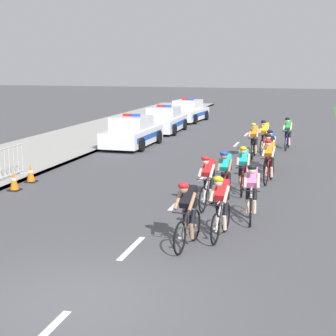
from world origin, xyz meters
TOP-DOWN VIEW (x-y plane):
  - ground_plane at (0.00, 0.00)m, footprint 160.00×160.00m
  - sidewalk_slab at (-8.32, 14.00)m, footprint 5.07×60.00m
  - kerb_edge at (-5.86, 14.00)m, footprint 0.16×60.00m
  - lane_markings_centre at (0.00, 10.83)m, footprint 0.14×25.60m
  - cyclist_lead at (1.17, 3.19)m, footprint 0.45×1.72m
  - cyclist_second at (1.76, 4.02)m, footprint 0.44×1.72m
  - cyclist_third at (2.27, 5.61)m, footprint 0.45×1.72m
  - cyclist_fourth at (0.96, 6.55)m, footprint 0.44×1.72m
  - cyclist_fifth at (1.29, 7.48)m, footprint 0.42×1.72m
  - cyclist_sixth at (1.67, 8.54)m, footprint 0.44×1.72m
  - cyclist_seventh at (2.31, 10.31)m, footprint 0.45×1.72m
  - cyclist_eighth at (2.13, 12.89)m, footprint 0.43×1.72m
  - cyclist_ninth at (2.17, 11.81)m, footprint 0.45×1.72m
  - cyclist_tenth at (1.58, 16.34)m, footprint 0.45×1.72m
  - cyclist_eleventh at (1.26, 15.08)m, footprint 0.42×1.72m
  - cyclist_twelfth at (2.51, 17.88)m, footprint 0.44×1.72m
  - police_car_nearest at (-4.73, 16.76)m, footprint 2.04×4.42m
  - police_car_second at (-4.73, 22.48)m, footprint 2.07×4.44m
  - police_car_third at (-4.73, 28.59)m, footprint 2.25×4.52m
  - crowd_barrier_rear at (-6.22, 7.94)m, footprint 0.52×2.32m
  - traffic_cone_near at (-5.37, 7.06)m, footprint 0.36×0.36m
  - traffic_cone_mid at (-5.48, 8.31)m, footprint 0.36×0.36m

SIDE VIEW (x-z plane):
  - ground_plane at x=0.00m, z-range 0.00..0.00m
  - lane_markings_centre at x=0.00m, z-range 0.00..0.01m
  - sidewalk_slab at x=-8.32m, z-range 0.00..0.12m
  - kerb_edge at x=-5.86m, z-range 0.00..0.13m
  - traffic_cone_near at x=-5.37m, z-range -0.01..0.63m
  - traffic_cone_mid at x=-5.48m, z-range -0.01..0.63m
  - crowd_barrier_rear at x=-6.22m, z-range 0.11..1.18m
  - police_car_nearest at x=-4.73m, z-range -0.12..1.48m
  - police_car_second at x=-4.73m, z-range -0.12..1.48m
  - police_car_third at x=-4.73m, z-range -0.12..1.48m
  - cyclist_lead at x=1.17m, z-range 0.00..1.57m
  - cyclist_second at x=1.76m, z-range 0.00..1.57m
  - cyclist_third at x=2.27m, z-range 0.00..1.57m
  - cyclist_fourth at x=0.96m, z-range 0.00..1.57m
  - cyclist_fifth at x=1.29m, z-range 0.00..1.57m
  - cyclist_sixth at x=1.67m, z-range 0.00..1.57m
  - cyclist_seventh at x=2.31m, z-range 0.00..1.57m
  - cyclist_eighth at x=2.13m, z-range 0.00..1.57m
  - cyclist_ninth at x=2.17m, z-range 0.00..1.57m
  - cyclist_tenth at x=1.58m, z-range 0.00..1.57m
  - cyclist_eleventh at x=1.26m, z-range 0.00..1.57m
  - cyclist_twelfth at x=2.51m, z-range 0.00..1.57m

